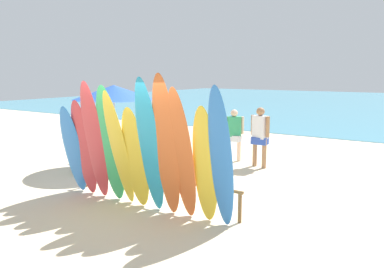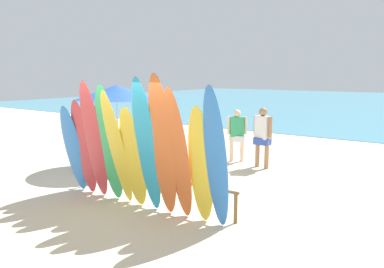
{
  "view_description": "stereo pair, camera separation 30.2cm",
  "coord_description": "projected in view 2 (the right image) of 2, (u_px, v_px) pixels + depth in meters",
  "views": [
    {
      "loc": [
        5.13,
        -6.16,
        2.68
      ],
      "look_at": [
        0.0,
        1.48,
        1.25
      ],
      "focal_mm": 37.37,
      "sensor_mm": 36.0,
      "label": 1
    },
    {
      "loc": [
        5.37,
        -5.98,
        2.68
      ],
      "look_at": [
        0.0,
        1.48,
        1.25
      ],
      "focal_mm": 37.37,
      "sensor_mm": 36.0,
      "label": 2
    }
  ],
  "objects": [
    {
      "name": "surfboard_rack",
      "position": [
        150.0,
        179.0,
        8.24
      ],
      "size": [
        4.16,
        0.07,
        0.59
      ],
      "color": "brown",
      "rests_on": "ground"
    },
    {
      "name": "surfboard_yellow_5",
      "position": [
        133.0,
        158.0,
        7.78
      ],
      "size": [
        0.57,
        0.55,
        2.04
      ],
      "primitive_type": "ellipsoid",
      "rotation": [
        0.21,
        0.0,
        0.08
      ],
      "color": "yellow",
      "rests_on": "ground"
    },
    {
      "name": "beach_chair_blue",
      "position": [
        91.0,
        156.0,
        10.83
      ],
      "size": [
        0.62,
        0.81,
        0.79
      ],
      "rotation": [
        0.0,
        0.0,
        -0.17
      ],
      "color": "#B7B7BC",
      "rests_on": "ground"
    },
    {
      "name": "surfboard_blue_10",
      "position": [
        216.0,
        158.0,
        6.7
      ],
      "size": [
        0.5,
        0.52,
        2.49
      ],
      "primitive_type": "ellipsoid",
      "rotation": [
        0.16,
        0.0,
        -0.09
      ],
      "color": "#337AD1",
      "rests_on": "ground"
    },
    {
      "name": "surfboard_yellow_4",
      "position": [
        117.0,
        148.0,
        7.93
      ],
      "size": [
        0.53,
        0.72,
        2.35
      ],
      "primitive_type": "ellipsoid",
      "rotation": [
        0.26,
        0.0,
        -0.09
      ],
      "color": "yellow",
      "rests_on": "ground"
    },
    {
      "name": "beachgoer_by_water",
      "position": [
        237.0,
        132.0,
        11.96
      ],
      "size": [
        0.5,
        0.39,
        1.57
      ],
      "rotation": [
        0.0,
        0.0,
        0.62
      ],
      "color": "beige",
      "rests_on": "ground"
    },
    {
      "name": "surfboard_red_1",
      "position": [
        84.0,
        147.0,
        8.67
      ],
      "size": [
        0.56,
        0.49,
        2.11
      ],
      "primitive_type": "ellipsoid",
      "rotation": [
        0.19,
        0.0,
        0.03
      ],
      "color": "#D13D42",
      "rests_on": "ground"
    },
    {
      "name": "beachgoer_strolling",
      "position": [
        263.0,
        133.0,
        11.17
      ],
      "size": [
        0.63,
        0.33,
        1.7
      ],
      "rotation": [
        0.0,
        0.0,
        2.87
      ],
      "color": "#9E704C",
      "rests_on": "ground"
    },
    {
      "name": "surfboard_teal_6",
      "position": [
        146.0,
        146.0,
        7.47
      ],
      "size": [
        0.51,
        0.65,
        2.61
      ],
      "primitive_type": "ellipsoid",
      "rotation": [
        0.21,
        0.0,
        0.05
      ],
      "color": "#289EC6",
      "rests_on": "ground"
    },
    {
      "name": "surfboard_orange_7",
      "position": [
        163.0,
        146.0,
        7.27
      ],
      "size": [
        0.54,
        0.61,
        2.68
      ],
      "primitive_type": "ellipsoid",
      "rotation": [
        0.18,
        0.0,
        0.09
      ],
      "color": "orange",
      "rests_on": "ground"
    },
    {
      "name": "surfboard_green_3",
      "position": [
        109.0,
        144.0,
        8.18
      ],
      "size": [
        0.61,
        0.57,
        2.44
      ],
      "primitive_type": "ellipsoid",
      "rotation": [
        0.18,
        0.0,
        0.07
      ],
      "color": "#38B266",
      "rests_on": "ground"
    },
    {
      "name": "ground",
      "position": [
        341.0,
        127.0,
        19.54
      ],
      "size": [
        60.0,
        60.0,
        0.0
      ],
      "primitive_type": "plane",
      "color": "beige"
    },
    {
      "name": "surfboard_blue_0",
      "position": [
        74.0,
        149.0,
        8.85
      ],
      "size": [
        0.56,
        0.59,
        1.98
      ],
      "primitive_type": "ellipsoid",
      "rotation": [
        0.24,
        0.0,
        0.09
      ],
      "color": "#337AD1",
      "rests_on": "ground"
    },
    {
      "name": "surfboard_orange_8",
      "position": [
        178.0,
        154.0,
        7.13
      ],
      "size": [
        0.56,
        0.6,
        2.44
      ],
      "primitive_type": "ellipsoid",
      "rotation": [
        0.2,
        0.0,
        -0.1
      ],
      "color": "orange",
      "rests_on": "ground"
    },
    {
      "name": "surfboard_red_2",
      "position": [
        94.0,
        140.0,
        8.39
      ],
      "size": [
        0.54,
        0.56,
        2.52
      ],
      "primitive_type": "ellipsoid",
      "rotation": [
        0.19,
        0.0,
        0.02
      ],
      "color": "#D13D42",
      "rests_on": "ground"
    },
    {
      "name": "surfboard_yellow_9",
      "position": [
        201.0,
        165.0,
        6.97
      ],
      "size": [
        0.5,
        0.46,
        2.13
      ],
      "primitive_type": "ellipsoid",
      "rotation": [
        0.16,
        0.0,
        0.09
      ],
      "color": "yellow",
      "rests_on": "ground"
    },
    {
      "name": "beach_umbrella",
      "position": [
        117.0,
        92.0,
        11.07
      ],
      "size": [
        2.27,
        2.27,
        2.32
      ],
      "color": "silver",
      "rests_on": "ground"
    },
    {
      "name": "beach_chair_red",
      "position": [
        93.0,
        148.0,
        11.99
      ],
      "size": [
        0.57,
        0.75,
        0.81
      ],
      "rotation": [
        0.0,
        0.0,
        -0.1
      ],
      "color": "#B7B7BC",
      "rests_on": "ground"
    }
  ]
}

